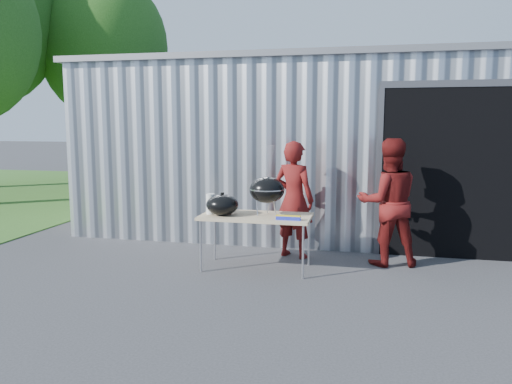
% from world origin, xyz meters
% --- Properties ---
extents(ground, '(80.00, 80.00, 0.00)m').
position_xyz_m(ground, '(0.00, 0.00, 0.00)').
color(ground, '#323235').
extents(building, '(8.20, 6.20, 3.10)m').
position_xyz_m(building, '(0.92, 4.59, 1.54)').
color(building, silver).
rests_on(building, ground).
extents(tree_far, '(4.05, 4.05, 6.70)m').
position_xyz_m(tree_far, '(-6.50, 9.00, 4.36)').
color(tree_far, '#442D19').
rests_on(tree_far, ground).
extents(folding_table, '(1.50, 0.75, 0.75)m').
position_xyz_m(folding_table, '(0.43, 0.52, 0.71)').
color(folding_table, tan).
rests_on(folding_table, ground).
extents(kettle_grill, '(0.48, 0.48, 0.95)m').
position_xyz_m(kettle_grill, '(0.57, 0.55, 1.16)').
color(kettle_grill, black).
rests_on(kettle_grill, folding_table).
extents(grill_lid, '(0.44, 0.44, 0.32)m').
position_xyz_m(grill_lid, '(-0.02, 0.42, 0.89)').
color(grill_lid, black).
rests_on(grill_lid, folding_table).
extents(paper_towels, '(0.12, 0.12, 0.28)m').
position_xyz_m(paper_towels, '(-0.20, 0.47, 0.89)').
color(paper_towels, white).
rests_on(paper_towels, folding_table).
extents(white_tub, '(0.20, 0.15, 0.10)m').
position_xyz_m(white_tub, '(-0.12, 0.70, 0.80)').
color(white_tub, white).
rests_on(white_tub, folding_table).
extents(foil_box, '(0.32, 0.06, 0.06)m').
position_xyz_m(foil_box, '(0.91, 0.27, 0.78)').
color(foil_box, '#1C28BC').
rests_on(foil_box, folding_table).
extents(person_cook, '(0.74, 0.61, 1.74)m').
position_xyz_m(person_cook, '(0.84, 1.25, 0.87)').
color(person_cook, '#5A1110').
rests_on(person_cook, ground).
extents(person_bystander, '(1.00, 0.86, 1.79)m').
position_xyz_m(person_bystander, '(2.19, 1.14, 0.89)').
color(person_bystander, '#5A1110').
rests_on(person_bystander, ground).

